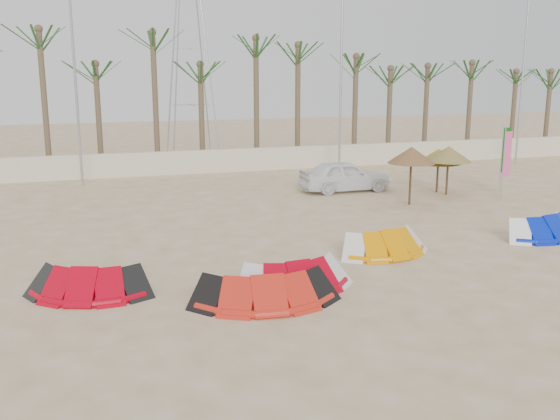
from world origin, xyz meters
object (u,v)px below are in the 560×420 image
object	(u,v)px
kite_red_right	(292,272)
kite_blue	(539,224)
kite_red_mid	(262,284)
car	(345,176)
parasol_right	(439,156)
kite_red_left	(87,278)
parasol_left	(411,155)
parasol_mid	(448,154)
kite_orange	(382,240)

from	to	relation	value
kite_red_right	kite_blue	size ratio (longest dim) A/B	0.97
kite_red_mid	car	bearing A→B (deg)	58.61
parasol_right	car	bearing A→B (deg)	158.48
kite_red_left	parasol_left	distance (m)	15.33
kite_red_right	parasol_right	size ratio (longest dim) A/B	1.55
parasol_left	parasol_right	size ratio (longest dim) A/B	1.20
parasol_mid	car	size ratio (longest dim) A/B	0.52
kite_red_mid	parasol_left	xyz separation A→B (m)	(9.24, 9.09, 1.73)
kite_red_mid	parasol_mid	size ratio (longest dim) A/B	1.63
parasol_mid	parasol_left	bearing A→B (deg)	-152.20
parasol_left	parasol_mid	xyz separation A→B (m)	(2.74, 1.44, -0.24)
kite_orange	parasol_mid	size ratio (longest dim) A/B	1.40
car	kite_red_right	bearing A→B (deg)	149.58
kite_red_mid	kite_orange	xyz separation A→B (m)	(4.79, 2.88, -0.00)
kite_red_left	kite_blue	world-z (taller)	same
parasol_left	car	xyz separation A→B (m)	(-1.44, 3.70, -1.41)
kite_red_right	kite_red_mid	bearing A→B (deg)	-145.02
kite_red_left	kite_red_right	bearing A→B (deg)	-12.07
car	parasol_mid	bearing A→B (deg)	-119.55
car	kite_blue	bearing A→B (deg)	-163.28
parasol_left	car	distance (m)	4.21
kite_red_mid	kite_red_right	distance (m)	1.28
parasol_left	car	size ratio (longest dim) A/B	0.58
kite_orange	parasol_mid	xyz separation A→B (m)	(7.19, 7.65, 1.50)
kite_red_left	car	xyz separation A→B (m)	(11.96, 10.94, 0.33)
parasol_left	kite_red_mid	bearing A→B (deg)	-135.48
kite_blue	parasol_left	world-z (taller)	parasol_left
kite_orange	car	size ratio (longest dim) A/B	0.73
kite_blue	parasol_right	bearing A→B (deg)	83.46
kite_red_right	parasol_right	distance (m)	15.10
kite_orange	kite_blue	distance (m)	6.15
kite_red_right	parasol_left	bearing A→B (deg)	45.55
kite_red_left	parasol_left	bearing A→B (deg)	28.38
kite_red_right	parasol_mid	distance (m)	14.76
parasol_left	parasol_right	world-z (taller)	parasol_left
parasol_mid	car	distance (m)	4.89
kite_red_right	kite_orange	xyz separation A→B (m)	(3.74, 2.15, -0.00)
kite_red_mid	parasol_mid	world-z (taller)	parasol_mid
kite_blue	car	bearing A→B (deg)	107.87
parasol_left	parasol_mid	distance (m)	3.10
parasol_right	kite_orange	bearing A→B (deg)	-130.45
kite_orange	kite_blue	world-z (taller)	same
kite_blue	parasol_right	size ratio (longest dim) A/B	1.60
parasol_left	parasol_right	bearing A→B (deg)	38.59
kite_orange	kite_blue	size ratio (longest dim) A/B	0.95
kite_red_right	car	distance (m)	13.82
kite_red_mid	kite_red_right	size ratio (longest dim) A/B	1.14
parasol_left	kite_blue	bearing A→B (deg)	-74.27
parasol_left	kite_red_right	bearing A→B (deg)	-134.45
kite_red_mid	car	size ratio (longest dim) A/B	0.85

